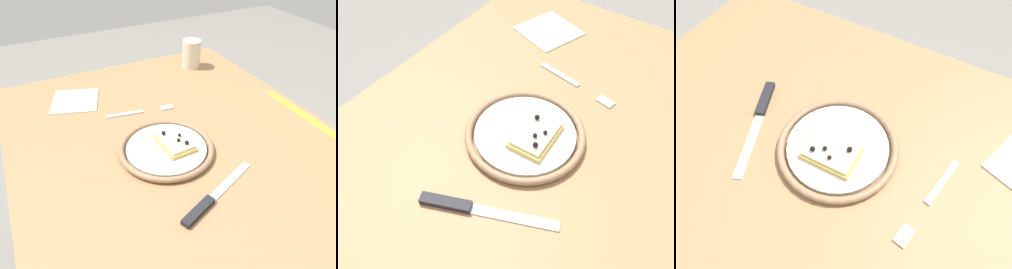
{
  "view_description": "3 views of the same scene",
  "coord_description": "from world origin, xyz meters",
  "views": [
    {
      "loc": [
        0.55,
        -0.32,
        1.22
      ],
      "look_at": [
        -0.02,
        -0.03,
        0.74
      ],
      "focal_mm": 34.1,
      "sensor_mm": 36.0,
      "label": 1
    },
    {
      "loc": [
        0.38,
        0.17,
        1.23
      ],
      "look_at": [
        0.03,
        -0.07,
        0.72
      ],
      "focal_mm": 36.59,
      "sensor_mm": 36.0,
      "label": 2
    },
    {
      "loc": [
        -0.17,
        0.21,
        1.21
      ],
      "look_at": [
        0.0,
        -0.07,
        0.73
      ],
      "focal_mm": 31.88,
      "sensor_mm": 36.0,
      "label": 3
    }
  ],
  "objects": [
    {
      "name": "dining_table",
      "position": [
        0.0,
        0.0,
        0.63
      ],
      "size": [
        1.07,
        0.83,
        0.71
      ],
      "color": "#936D47",
      "rests_on": "ground_plane"
    },
    {
      "name": "plate",
      "position": [
        -0.0,
        -0.05,
        0.72
      ],
      "size": [
        0.24,
        0.24,
        0.02
      ],
      "color": "white",
      "rests_on": "dining_table"
    },
    {
      "name": "pizza_slice_near",
      "position": [
        -0.0,
        -0.02,
        0.73
      ],
      "size": [
        0.11,
        0.08,
        0.03
      ],
      "color": "tan",
      "rests_on": "plate"
    },
    {
      "name": "knife",
      "position": [
        0.19,
        -0.04,
        0.71
      ],
      "size": [
        0.11,
        0.23,
        0.01
      ],
      "color": "silver",
      "rests_on": "dining_table"
    },
    {
      "name": "fork",
      "position": [
        -0.2,
        -0.03,
        0.71
      ],
      "size": [
        0.05,
        0.2,
        0.0
      ],
      "color": "silver",
      "rests_on": "dining_table"
    },
    {
      "name": "cup",
      "position": [
        -0.41,
        0.26,
        0.76
      ],
      "size": [
        0.07,
        0.07,
        0.1
      ],
      "primitive_type": "cylinder",
      "color": "beige",
      "rests_on": "dining_table"
    },
    {
      "name": "measuring_tape",
      "position": [
        0.05,
        0.39,
        0.71
      ],
      "size": [
        0.35,
        0.03,
        0.0
      ],
      "primitive_type": "cube",
      "rotation": [
        0.0,
        0.0,
        -0.01
      ],
      "color": "yellow",
      "rests_on": "dining_table"
    },
    {
      "name": "napkin",
      "position": [
        -0.34,
        -0.19,
        0.71
      ],
      "size": [
        0.17,
        0.17,
        0.0
      ],
      "primitive_type": "cube",
      "rotation": [
        0.0,
        0.0,
        -0.33
      ],
      "color": "white",
      "rests_on": "dining_table"
    }
  ]
}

